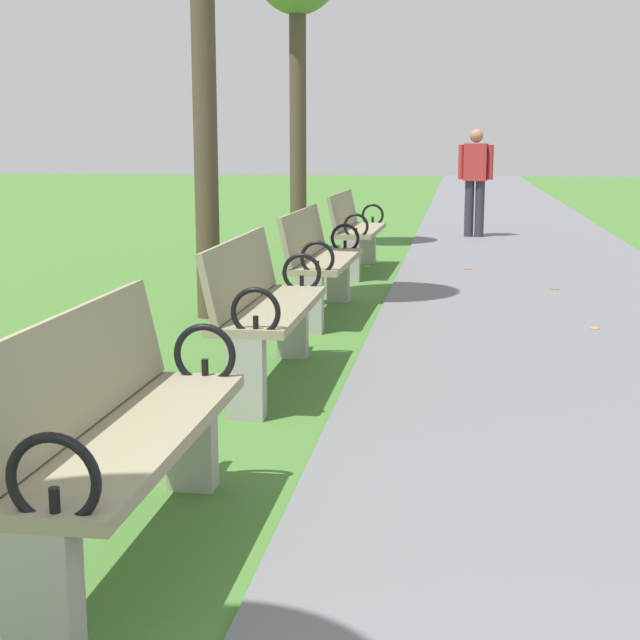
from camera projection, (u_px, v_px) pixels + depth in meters
paved_walkway at (505, 219)px, 18.01m from camera, size 3.07×44.00×0.02m
park_bench_2 at (116, 431)px, 3.29m from camera, size 0.47×1.60×0.90m
park_bench_3 at (264, 307)px, 5.76m from camera, size 0.48×1.60×0.90m
park_bench_4 at (319, 259)px, 8.03m from camera, size 0.51×1.61×0.90m
park_bench_5 at (355, 229)px, 10.73m from camera, size 0.51×1.61×0.90m
pedestrian_walking at (475, 177)px, 14.39m from camera, size 0.53×0.27×1.62m
scattered_leaves at (396, 343)px, 6.98m from camera, size 4.87×14.66×0.02m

